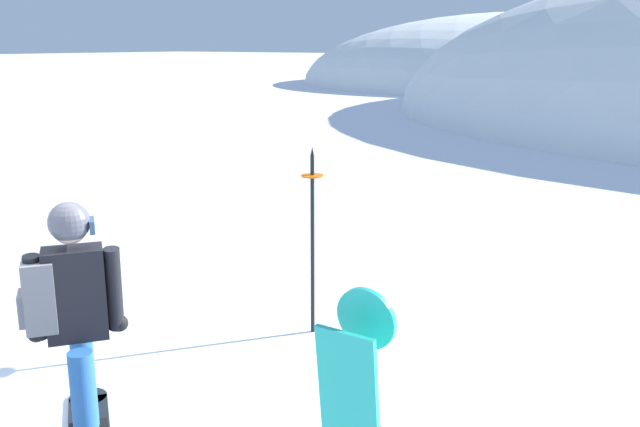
% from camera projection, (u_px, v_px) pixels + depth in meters
% --- Properties ---
extents(ridge_peak_far, '(28.66, 25.80, 9.07)m').
position_uv_depth(ridge_peak_far, '(519.00, 85.00, 44.61)').
color(ridge_peak_far, white).
rests_on(ridge_peak_far, ground).
extents(snowboarder_main, '(1.53, 1.22, 1.71)m').
position_uv_depth(snowboarder_main, '(73.00, 326.00, 4.32)').
color(snowboarder_main, black).
rests_on(snowboarder_main, ground).
extents(piste_marker_near, '(0.20, 0.20, 1.75)m').
position_uv_depth(piste_marker_near, '(312.00, 229.00, 6.26)').
color(piste_marker_near, black).
rests_on(piste_marker_near, ground).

